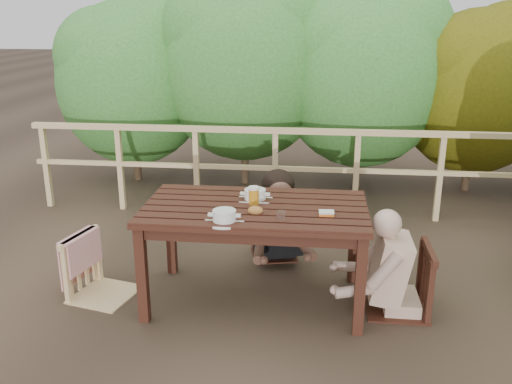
# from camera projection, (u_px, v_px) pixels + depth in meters

# --- Properties ---
(ground) EXTENTS (60.00, 60.00, 0.00)m
(ground) POSITION_uv_depth(u_px,v_px,m) (255.00, 299.00, 4.51)
(ground) COLOR #473627
(ground) RESTS_ON ground
(table) EXTENTS (1.71, 0.96, 0.79)m
(table) POSITION_uv_depth(u_px,v_px,m) (255.00, 255.00, 4.38)
(table) COLOR black
(table) RESTS_ON ground
(chair_left) EXTENTS (0.58, 0.58, 0.96)m
(chair_left) POSITION_uv_depth(u_px,v_px,m) (101.00, 241.00, 4.42)
(chair_left) COLOR tan
(chair_left) RESTS_ON ground
(chair_far) EXTENTS (0.49, 0.49, 0.82)m
(chair_far) POSITION_uv_depth(u_px,v_px,m) (274.00, 215.00, 5.19)
(chair_far) COLOR black
(chair_far) RESTS_ON ground
(chair_right) EXTENTS (0.49, 0.49, 0.99)m
(chair_right) POSITION_uv_depth(u_px,v_px,m) (401.00, 250.00, 4.22)
(chair_right) COLOR black
(chair_right) RESTS_ON ground
(woman) EXTENTS (0.69, 0.78, 1.36)m
(woman) POSITION_uv_depth(u_px,v_px,m) (275.00, 187.00, 5.13)
(woman) COLOR black
(woman) RESTS_ON ground
(diner_right) EXTENTS (0.67, 0.54, 1.34)m
(diner_right) POSITION_uv_depth(u_px,v_px,m) (407.00, 229.00, 4.16)
(diner_right) COLOR #CBA58A
(diner_right) RESTS_ON ground
(railing) EXTENTS (5.60, 0.10, 1.01)m
(railing) POSITION_uv_depth(u_px,v_px,m) (275.00, 172.00, 6.24)
(railing) COLOR tan
(railing) RESTS_ON ground
(hedge_row) EXTENTS (6.60, 1.60, 3.80)m
(hedge_row) POSITION_uv_depth(u_px,v_px,m) (316.00, 39.00, 6.90)
(hedge_row) COLOR #36702D
(hedge_row) RESTS_ON ground
(soup_near) EXTENTS (0.28, 0.28, 0.09)m
(soup_near) POSITION_uv_depth(u_px,v_px,m) (224.00, 216.00, 3.94)
(soup_near) COLOR white
(soup_near) RESTS_ON table
(soup_far) EXTENTS (0.29, 0.29, 0.10)m
(soup_far) POSITION_uv_depth(u_px,v_px,m) (255.00, 195.00, 4.40)
(soup_far) COLOR white
(soup_far) RESTS_ON table
(bread_roll) EXTENTS (0.11, 0.09, 0.07)m
(bread_roll) POSITION_uv_depth(u_px,v_px,m) (255.00, 210.00, 4.10)
(bread_roll) COLOR olive
(bread_roll) RESTS_ON table
(beer_glass) EXTENTS (0.08, 0.08, 0.16)m
(beer_glass) POSITION_uv_depth(u_px,v_px,m) (254.00, 197.00, 4.27)
(beer_glass) COLOR gold
(beer_glass) RESTS_ON table
(tumbler) EXTENTS (0.07, 0.07, 0.08)m
(tumbler) POSITION_uv_depth(u_px,v_px,m) (281.00, 217.00, 3.96)
(tumbler) COLOR silver
(tumbler) RESTS_ON table
(butter_tub) EXTENTS (0.12, 0.09, 0.05)m
(butter_tub) POSITION_uv_depth(u_px,v_px,m) (326.00, 214.00, 4.05)
(butter_tub) COLOR silver
(butter_tub) RESTS_ON table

